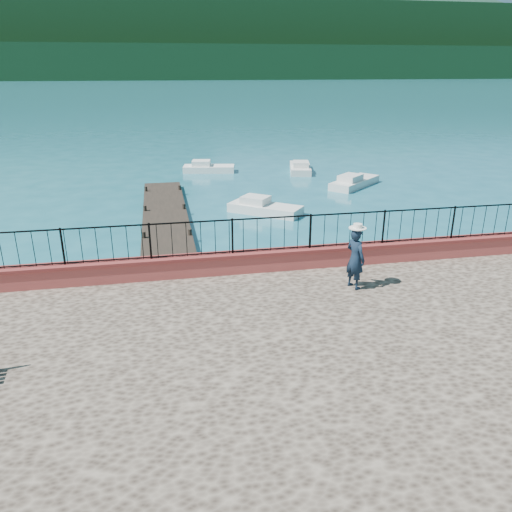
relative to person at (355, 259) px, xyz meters
name	(u,v)px	position (x,y,z in m)	size (l,w,h in m)	color
ground	(272,385)	(-2.62, -2.10, -2.00)	(2000.00, 2000.00, 0.00)	#19596B
parapet	(244,262)	(-2.62, 1.60, -0.51)	(28.00, 0.46, 0.58)	#AD453E
railing	(243,236)	(-2.62, 1.60, 0.25)	(27.00, 0.05, 0.95)	black
dock	(166,225)	(-4.62, 9.90, -1.85)	(2.00, 16.00, 0.30)	#2D231C
far_forest	(155,62)	(-2.62, 297.90, 7.00)	(900.00, 60.00, 18.00)	black
foothills	(153,42)	(-2.62, 357.90, 20.00)	(900.00, 120.00, 44.00)	black
companion_hill	(352,73)	(217.38, 557.90, -2.00)	(448.00, 384.00, 180.00)	#142D23
person	(355,259)	(0.00, 0.00, 0.00)	(0.59, 0.38, 1.61)	black
hat	(358,226)	(0.00, 0.00, 0.86)	(0.44, 0.44, 0.12)	white
boat_1	(265,205)	(0.11, 11.44, -1.60)	(3.49, 1.30, 0.80)	silver
boat_2	(355,180)	(6.48, 16.10, -1.60)	(3.97, 1.30, 0.80)	silver
boat_4	(209,166)	(-1.47, 22.01, -1.60)	(3.35, 1.30, 0.80)	white
boat_5	(300,166)	(4.55, 20.97, -1.60)	(3.55, 1.30, 0.80)	silver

